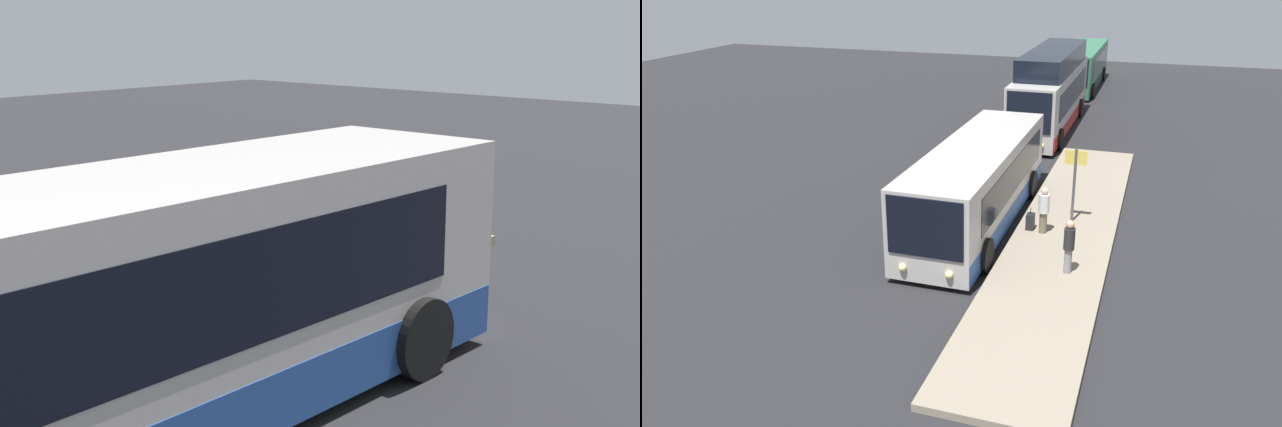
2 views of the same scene
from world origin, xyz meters
The scene contains 5 objects.
platform centered at (0.00, 3.26, 0.10)m, with size 20.00×3.31×0.20m.
bus_lead centered at (-0.18, 0.05, 1.47)m, with size 10.49×2.88×2.94m.
passenger_boarding centered at (3.07, 3.80, 1.13)m, with size 0.46×0.46×1.69m.
passenger_waiting centered at (0.40, 2.54, 1.08)m, with size 0.38×0.38×1.63m.
suitcase centered at (0.24, 2.07, 0.48)m, with size 0.36×0.26×0.80m.
Camera 1 is at (-5.61, -7.52, 4.63)m, focal length 50.00 mm.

